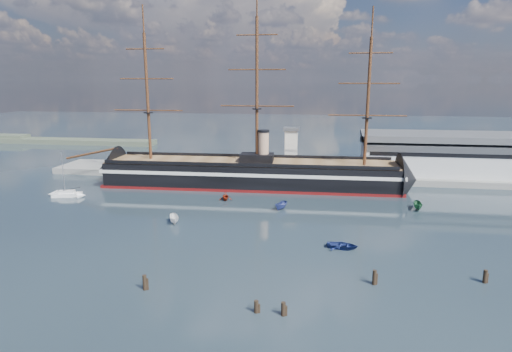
# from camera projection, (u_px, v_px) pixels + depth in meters

# --- Properties ---
(ground) EXTENTS (600.00, 600.00, 0.00)m
(ground) POSITION_uv_depth(u_px,v_px,m) (270.00, 206.00, 111.86)
(ground) COLOR #19242C
(ground) RESTS_ON ground
(quay) EXTENTS (180.00, 18.00, 2.00)m
(quay) POSITION_uv_depth(u_px,v_px,m) (312.00, 177.00, 145.11)
(quay) COLOR slate
(quay) RESTS_ON ground
(warehouse) EXTENTS (63.00, 21.00, 11.60)m
(warehouse) POSITION_uv_depth(u_px,v_px,m) (460.00, 155.00, 140.18)
(warehouse) COLOR #B7BABC
(warehouse) RESTS_ON ground
(quay_tower) EXTENTS (5.00, 5.00, 15.00)m
(quay_tower) POSITION_uv_depth(u_px,v_px,m) (291.00, 149.00, 141.09)
(quay_tower) COLOR silver
(quay_tower) RESTS_ON ground
(shoreline) EXTENTS (120.00, 10.00, 4.00)m
(shoreline) POSITION_uv_depth(u_px,v_px,m) (28.00, 140.00, 223.54)
(shoreline) COLOR #3F4C38
(shoreline) RESTS_ON ground
(warship) EXTENTS (113.10, 18.74, 53.94)m
(warship) POSITION_uv_depth(u_px,v_px,m) (245.00, 173.00, 131.76)
(warship) COLOR black
(warship) RESTS_ON ground
(sailboat) EXTENTS (8.26, 4.36, 12.69)m
(sailboat) POSITION_uv_depth(u_px,v_px,m) (67.00, 194.00, 120.41)
(sailboat) COLOR white
(sailboat) RESTS_ON ground
(motorboat_a) EXTENTS (6.42, 4.43, 2.42)m
(motorboat_a) POSITION_uv_depth(u_px,v_px,m) (174.00, 223.00, 98.16)
(motorboat_a) COLOR white
(motorboat_a) RESTS_ON ground
(motorboat_b) EXTENTS (1.94, 3.91, 1.75)m
(motorboat_b) POSITION_uv_depth(u_px,v_px,m) (342.00, 248.00, 83.59)
(motorboat_b) COLOR navy
(motorboat_b) RESTS_ON ground
(motorboat_c) EXTENTS (6.33, 4.22, 2.38)m
(motorboat_c) POSITION_uv_depth(u_px,v_px,m) (281.00, 210.00, 108.45)
(motorboat_c) COLOR navy
(motorboat_c) RESTS_ON ground
(motorboat_d) EXTENTS (7.12, 4.51, 2.42)m
(motorboat_d) POSITION_uv_depth(u_px,v_px,m) (225.00, 200.00, 117.03)
(motorboat_d) COLOR maroon
(motorboat_d) RESTS_ON ground
(motorboat_f) EXTENTS (6.40, 2.77, 2.50)m
(motorboat_f) POSITION_uv_depth(u_px,v_px,m) (418.00, 210.00, 108.32)
(motorboat_f) COLOR #265B37
(motorboat_f) RESTS_ON ground
(piling_near_left) EXTENTS (0.64, 0.64, 3.17)m
(piling_near_left) POSITION_uv_depth(u_px,v_px,m) (145.00, 290.00, 67.17)
(piling_near_left) COLOR black
(piling_near_left) RESTS_ON ground
(piling_near_mid) EXTENTS (0.64, 0.64, 2.57)m
(piling_near_mid) POSITION_uv_depth(u_px,v_px,m) (256.00, 313.00, 60.55)
(piling_near_mid) COLOR black
(piling_near_mid) RESTS_ON ground
(piling_near_right) EXTENTS (0.64, 0.64, 3.18)m
(piling_near_right) POSITION_uv_depth(u_px,v_px,m) (374.00, 285.00, 68.86)
(piling_near_right) COLOR black
(piling_near_right) RESTS_ON ground
(piling_far_right) EXTENTS (0.64, 0.64, 2.94)m
(piling_far_right) POSITION_uv_depth(u_px,v_px,m) (484.00, 283.00, 69.43)
(piling_far_right) COLOR black
(piling_far_right) RESTS_ON ground
(piling_extra) EXTENTS (0.64, 0.64, 2.73)m
(piling_extra) POSITION_uv_depth(u_px,v_px,m) (283.00, 316.00, 59.81)
(piling_extra) COLOR black
(piling_extra) RESTS_ON ground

